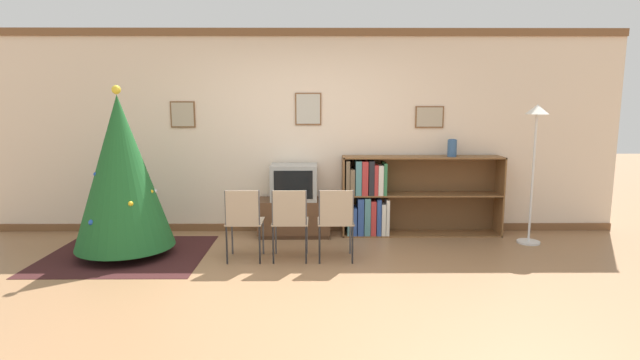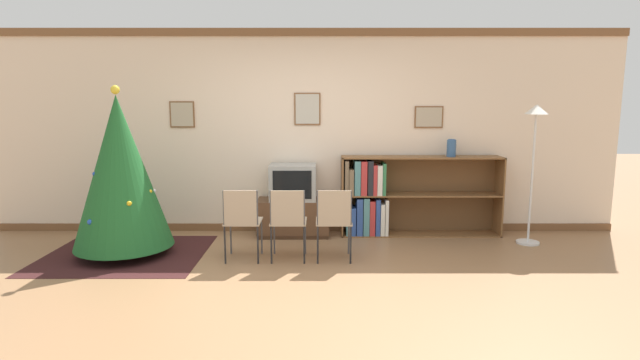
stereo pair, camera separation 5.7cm
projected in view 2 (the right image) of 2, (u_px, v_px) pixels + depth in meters
ground_plane at (300, 287)px, 4.79m from camera, size 24.00×24.00×0.00m
wall_back at (306, 132)px, 6.70m from camera, size 8.41×0.11×2.70m
area_rug at (127, 254)px, 5.81m from camera, size 1.82×1.60×0.01m
christmas_tree at (122, 172)px, 5.66m from camera, size 1.11×1.11×1.93m
tv_console at (295, 217)px, 6.59m from camera, size 0.94×0.45×0.49m
television at (295, 182)px, 6.52m from camera, size 0.60×0.43×0.46m
folding_chair_left at (244, 220)px, 5.50m from camera, size 0.40×0.40×0.82m
folding_chair_center at (290, 220)px, 5.50m from camera, size 0.40×0.40×0.82m
folding_chair_right at (335, 220)px, 5.50m from camera, size 0.40×0.40×0.82m
bookshelf at (390, 197)px, 6.60m from camera, size 2.10×0.36×1.05m
vase at (453, 148)px, 6.48m from camera, size 0.12×0.12×0.23m
standing_lamp at (537, 138)px, 6.04m from camera, size 0.28×0.28×1.73m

